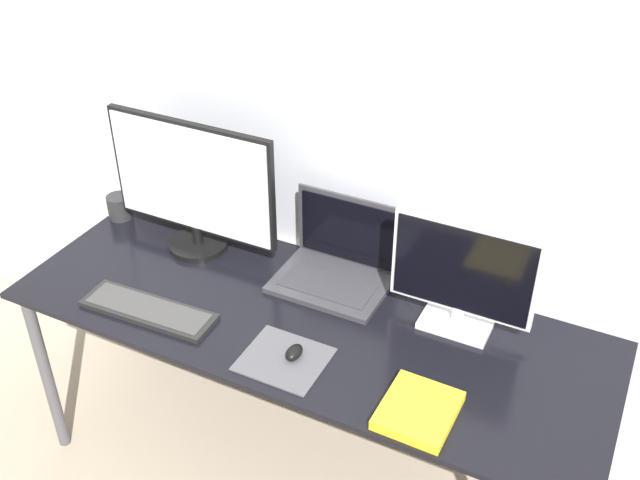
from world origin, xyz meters
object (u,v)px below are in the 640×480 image
at_px(keyboard, 148,310).
at_px(book, 418,410).
at_px(monitor_left, 193,185).
at_px(laptop, 338,262).
at_px(mouse, 294,352).
at_px(monitor_right, 463,277).
at_px(mug, 120,207).

relative_size(keyboard, book, 2.03).
distance_m(monitor_left, laptop, 0.55).
bearing_deg(mouse, keyboard, -177.75).
bearing_deg(laptop, monitor_right, -6.94).
bearing_deg(keyboard, book, -1.53).
relative_size(keyboard, mouse, 6.42).
relative_size(monitor_right, mouse, 6.29).
bearing_deg(mouse, mug, 157.77).
bearing_deg(mouse, book, -6.34).
xyz_separation_m(keyboard, mug, (-0.44, 0.41, 0.04)).
bearing_deg(book, laptop, 134.87).
relative_size(monitor_left, mouse, 9.03).
bearing_deg(keyboard, mouse, 2.25).
relative_size(monitor_left, keyboard, 1.41).
xyz_separation_m(monitor_right, mouse, (-0.37, -0.36, -0.16)).
distance_m(laptop, book, 0.64).
xyz_separation_m(laptop, mouse, (0.05, -0.41, -0.04)).
bearing_deg(book, monitor_left, 157.57).
distance_m(monitor_right, mouse, 0.54).
bearing_deg(monitor_left, mug, 175.41).
height_order(laptop, mouse, laptop).
xyz_separation_m(laptop, mug, (-0.89, -0.02, -0.02)).
distance_m(book, mug, 1.41).
height_order(monitor_right, mouse, monitor_right).
height_order(keyboard, mouse, mouse).
xyz_separation_m(monitor_left, monitor_right, (0.94, -0.00, -0.07)).
bearing_deg(book, monitor_right, 93.55).
relative_size(laptop, keyboard, 0.82).
xyz_separation_m(keyboard, book, (0.90, -0.02, 0.01)).
xyz_separation_m(keyboard, mouse, (0.51, 0.02, 0.01)).
relative_size(monitor_left, mug, 6.94).
bearing_deg(keyboard, monitor_left, 100.34).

